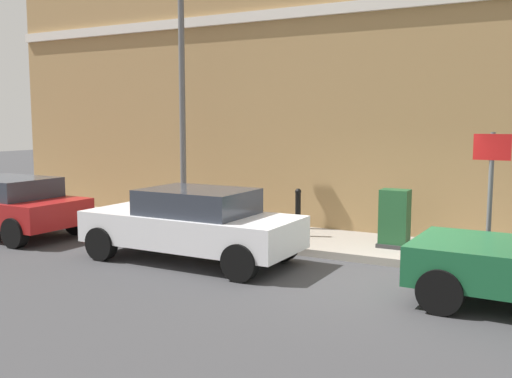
% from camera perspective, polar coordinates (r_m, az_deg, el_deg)
% --- Properties ---
extents(ground, '(80.00, 80.00, 0.00)m').
position_cam_1_polar(ground, '(9.91, 11.99, -8.84)').
color(ground, '#38383A').
extents(sidewalk, '(2.20, 30.00, 0.15)m').
position_cam_1_polar(sidewalk, '(14.45, -8.94, -3.54)').
color(sidewalk, gray).
rests_on(sidewalk, ground).
extents(corner_building, '(7.22, 13.86, 7.79)m').
position_cam_1_polar(corner_building, '(17.69, 3.02, 10.84)').
color(corner_building, '#9E7A4C').
rests_on(corner_building, ground).
extents(car_white, '(1.81, 4.16, 1.38)m').
position_cam_1_polar(car_white, '(10.93, -6.27, -3.38)').
color(car_white, silver).
rests_on(car_white, ground).
extents(car_red, '(1.98, 4.18, 1.34)m').
position_cam_1_polar(car_red, '(14.63, -23.68, -1.37)').
color(car_red, maroon).
rests_on(car_red, ground).
extents(utility_cabinet, '(0.46, 0.61, 1.15)m').
position_cam_1_polar(utility_cabinet, '(11.71, 13.50, -3.06)').
color(utility_cabinet, '#1E4C28').
rests_on(utility_cabinet, sidewalk).
extents(bollard_near_cabinet, '(0.14, 0.14, 1.04)m').
position_cam_1_polar(bollard_near_cabinet, '(12.50, 4.16, -2.16)').
color(bollard_near_cabinet, black).
rests_on(bollard_near_cabinet, sidewalk).
extents(bollard_far_kerb, '(0.14, 0.14, 1.04)m').
position_cam_1_polar(bollard_far_kerb, '(12.37, -2.99, -2.24)').
color(bollard_far_kerb, black).
rests_on(bollard_far_kerb, sidewalk).
extents(street_sign, '(0.08, 0.60, 2.30)m').
position_cam_1_polar(street_sign, '(10.53, 22.14, 0.92)').
color(street_sign, '#59595B').
rests_on(street_sign, sidewalk).
extents(lamppost, '(0.20, 0.44, 5.72)m').
position_cam_1_polar(lamppost, '(13.68, -7.29, 9.49)').
color(lamppost, '#59595B').
rests_on(lamppost, sidewalk).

